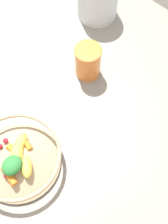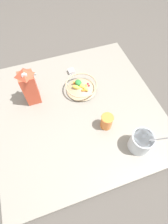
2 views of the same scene
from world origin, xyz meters
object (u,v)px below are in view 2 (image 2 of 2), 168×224
object	(u,v)px
milk_carton	(29,86)
drinking_cup	(107,121)
yogurt_tub	(141,141)
spice_jar	(71,71)
fruit_bowl	(81,87)

from	to	relation	value
milk_carton	drinking_cup	bearing A→B (deg)	-41.97
yogurt_tub	spice_jar	xyz separation A→B (m)	(-0.21, 0.74, -0.06)
fruit_bowl	yogurt_tub	xyz separation A→B (m)	(0.19, -0.54, 0.03)
fruit_bowl	spice_jar	size ratio (longest dim) A/B	5.30
drinking_cup	spice_jar	size ratio (longest dim) A/B	2.49
milk_carton	yogurt_tub	size ratio (longest dim) A/B	1.23
fruit_bowl	yogurt_tub	world-z (taller)	yogurt_tub
fruit_bowl	milk_carton	world-z (taller)	milk_carton
fruit_bowl	drinking_cup	xyz separation A→B (m)	(0.06, -0.34, 0.02)
milk_carton	spice_jar	xyz separation A→B (m)	(0.33, 0.17, -0.14)
fruit_bowl	spice_jar	distance (m)	0.20
fruit_bowl	spice_jar	xyz separation A→B (m)	(-0.02, 0.20, -0.03)
milk_carton	drinking_cup	world-z (taller)	milk_carton
spice_jar	drinking_cup	bearing A→B (deg)	-81.75
fruit_bowl	milk_carton	xyz separation A→B (m)	(-0.35, 0.03, 0.11)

